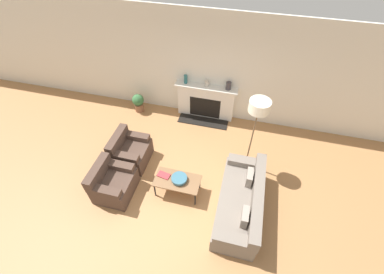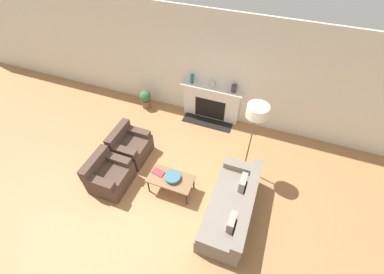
# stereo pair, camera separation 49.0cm
# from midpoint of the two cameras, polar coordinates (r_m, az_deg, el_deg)

# --- Properties ---
(ground_plane) EXTENTS (18.00, 18.00, 0.00)m
(ground_plane) POSITION_cam_midpoint_polar(r_m,az_deg,el_deg) (5.66, -1.24, -14.17)
(ground_plane) COLOR #A87547
(wall_back) EXTENTS (18.00, 0.06, 2.90)m
(wall_back) POSITION_cam_midpoint_polar(r_m,az_deg,el_deg) (6.66, 8.42, 14.32)
(wall_back) COLOR silver
(wall_back) RESTS_ON ground_plane
(fireplace) EXTENTS (1.67, 0.59, 1.01)m
(fireplace) POSITION_cam_midpoint_polar(r_m,az_deg,el_deg) (7.11, 6.23, 7.42)
(fireplace) COLOR silver
(fireplace) RESTS_ON ground_plane
(couch) EXTENTS (0.82, 1.98, 0.75)m
(couch) POSITION_cam_midpoint_polar(r_m,az_deg,el_deg) (5.36, 11.62, -15.09)
(couch) COLOR slate
(couch) RESTS_ON ground_plane
(armchair_near) EXTENTS (0.76, 0.83, 0.78)m
(armchair_near) POSITION_cam_midpoint_polar(r_m,az_deg,el_deg) (5.85, -15.73, -8.35)
(armchair_near) COLOR #4C382D
(armchair_near) RESTS_ON ground_plane
(armchair_far) EXTENTS (0.76, 0.83, 0.78)m
(armchair_far) POSITION_cam_midpoint_polar(r_m,az_deg,el_deg) (6.29, -11.46, -2.16)
(armchair_far) COLOR #4C382D
(armchair_far) RESTS_ON ground_plane
(coffee_table) EXTENTS (0.96, 0.51, 0.43)m
(coffee_table) POSITION_cam_midpoint_polar(r_m,az_deg,el_deg) (5.48, -2.16, -9.53)
(coffee_table) COLOR brown
(coffee_table) RESTS_ON ground_plane
(bowl) EXTENTS (0.33, 0.33, 0.09)m
(bowl) POSITION_cam_midpoint_polar(r_m,az_deg,el_deg) (5.40, -1.71, -9.00)
(bowl) COLOR #38667A
(bowl) RESTS_ON coffee_table
(book) EXTENTS (0.29, 0.20, 0.02)m
(book) POSITION_cam_midpoint_polar(r_m,az_deg,el_deg) (5.54, -4.99, -7.93)
(book) COLOR #9E2D33
(book) RESTS_ON coffee_table
(floor_lamp) EXTENTS (0.42, 0.42, 1.92)m
(floor_lamp) POSITION_cam_midpoint_polar(r_m,az_deg,el_deg) (5.11, 16.72, 4.05)
(floor_lamp) COLOR brown
(floor_lamp) RESTS_ON ground_plane
(mantel_vase_left) EXTENTS (0.09, 0.09, 0.24)m
(mantel_vase_left) POSITION_cam_midpoint_polar(r_m,az_deg,el_deg) (6.87, 2.10, 12.71)
(mantel_vase_left) COLOR #28666B
(mantel_vase_left) RESTS_ON fireplace
(mantel_vase_center_left) EXTENTS (0.10, 0.10, 0.17)m
(mantel_vase_center_left) POSITION_cam_midpoint_polar(r_m,az_deg,el_deg) (6.77, 6.71, 11.46)
(mantel_vase_center_left) COLOR beige
(mantel_vase_center_left) RESTS_ON fireplace
(mantel_vase_center_right) EXTENTS (0.13, 0.13, 0.21)m
(mantel_vase_center_right) POSITION_cam_midpoint_polar(r_m,az_deg,el_deg) (6.68, 11.43, 10.47)
(mantel_vase_center_right) COLOR #3D383D
(mantel_vase_center_right) RESTS_ON fireplace
(potted_plant) EXTENTS (0.33, 0.33, 0.55)m
(potted_plant) POSITION_cam_midpoint_polar(r_m,az_deg,el_deg) (7.62, -8.48, 8.39)
(potted_plant) COLOR brown
(potted_plant) RESTS_ON ground_plane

